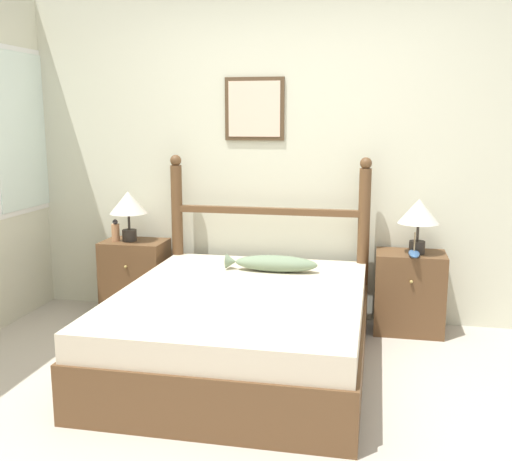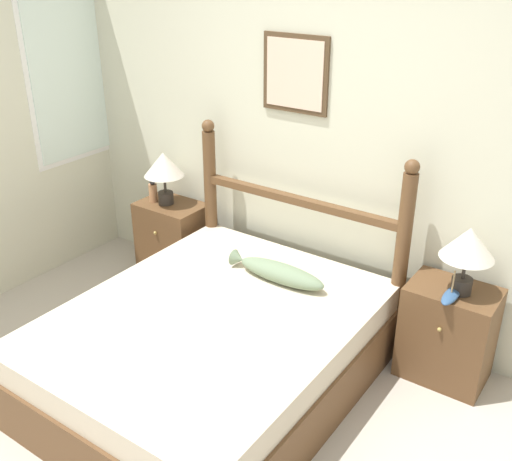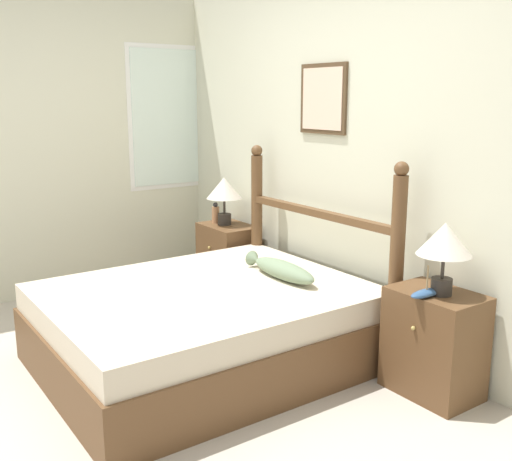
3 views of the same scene
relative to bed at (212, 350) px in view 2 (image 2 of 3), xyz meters
name	(u,v)px [view 2 (image 2 of 3)]	position (x,y,z in m)	size (l,w,h in m)	color
ground_plane	(159,459)	(0.14, -0.62, -0.25)	(16.00, 16.00, 0.00)	#B7AD9E
wall_back	(333,138)	(0.13, 1.11, 1.03)	(6.40, 0.08, 2.55)	beige
bed	(212,350)	(0.00, 0.00, 0.00)	(1.57, 1.94, 0.50)	brown
headboard	(297,226)	(0.00, 0.92, 0.45)	(1.57, 0.09, 1.30)	brown
nightstand_left	(173,240)	(-1.09, 0.87, 0.05)	(0.51, 0.38, 0.61)	brown
nightstand_right	(447,333)	(1.09, 0.87, 0.05)	(0.51, 0.38, 0.61)	brown
table_lamp_left	(164,167)	(-1.12, 0.86, 0.65)	(0.30, 0.30, 0.40)	#2D2823
table_lamp_right	(468,246)	(1.13, 0.85, 0.65)	(0.30, 0.30, 0.40)	#2D2823
bottle	(153,192)	(-1.23, 0.84, 0.44)	(0.06, 0.06, 0.18)	tan
model_boat	(451,295)	(1.10, 0.76, 0.38)	(0.08, 0.24, 0.18)	#335684
fish_pillow	(278,272)	(0.11, 0.52, 0.31)	(0.66, 0.16, 0.12)	gray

